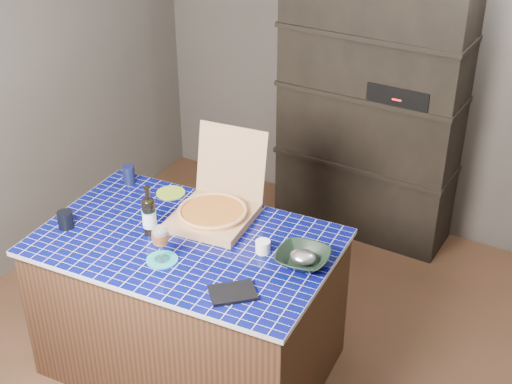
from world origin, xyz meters
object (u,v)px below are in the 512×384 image
Objects in this scene: mead_bottle at (149,215)px; wine_glass at (160,236)px; dvd_case at (233,293)px; pizza_box at (215,209)px; bowl at (303,258)px; kitchen_island at (190,304)px.

mead_bottle is 0.25m from wine_glass.
wine_glass is (0.19, -0.16, 0.03)m from mead_bottle.
mead_bottle reaches higher than dvd_case.
mead_bottle is at bearing -133.30° from pizza_box.
pizza_box is 2.72× the size of wine_glass.
pizza_box is 2.08× the size of bowl.
bowl is at bearing 11.76° from mead_bottle.
dvd_case is 0.40m from bowl.
dvd_case reaches higher than kitchen_island.
pizza_box is (0.02, 0.24, 0.47)m from kitchen_island.
mead_bottle reaches higher than wine_glass.
pizza_box reaches higher than dvd_case.
mead_bottle is (-0.20, -0.28, 0.05)m from pizza_box.
pizza_box is at bearing 88.70° from wine_glass.
kitchen_island is at bearing -164.26° from dvd_case.
pizza_box is at bearing 176.27° from dvd_case.
wine_glass is 0.94× the size of dvd_case.
dvd_case is 0.81× the size of bowl.
dvd_case is at bearing -34.91° from kitchen_island.
dvd_case is (0.44, -0.25, 0.41)m from kitchen_island.
bowl is (0.16, 0.37, 0.02)m from dvd_case.
mead_bottle is 0.81m from bowl.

